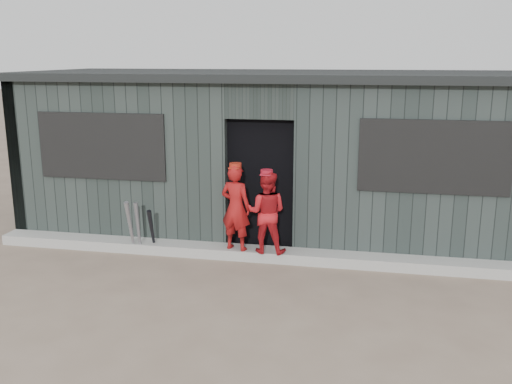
% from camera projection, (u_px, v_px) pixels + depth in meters
% --- Properties ---
extents(ground, '(80.00, 80.00, 0.00)m').
position_uv_depth(ground, '(225.00, 312.00, 6.55)').
color(ground, '#705C4D').
rests_on(ground, ground).
extents(curb, '(8.00, 0.36, 0.15)m').
position_uv_depth(curb, '(256.00, 254.00, 8.27)').
color(curb, gray).
rests_on(curb, ground).
extents(bat_left, '(0.08, 0.31, 0.85)m').
position_uv_depth(bat_left, '(131.00, 228.00, 8.33)').
color(bat_left, gray).
rests_on(bat_left, ground).
extents(bat_mid, '(0.09, 0.16, 0.80)m').
position_uv_depth(bat_mid, '(138.00, 228.00, 8.39)').
color(bat_mid, gray).
rests_on(bat_mid, ground).
extents(bat_right, '(0.10, 0.31, 0.70)m').
position_uv_depth(bat_right, '(152.00, 231.00, 8.41)').
color(bat_right, black).
rests_on(bat_right, ground).
extents(player_red_left, '(0.51, 0.40, 1.24)m').
position_uv_depth(player_red_left, '(236.00, 208.00, 8.10)').
color(player_red_left, maroon).
rests_on(player_red_left, curb).
extents(player_red_right, '(0.58, 0.45, 1.17)m').
position_uv_depth(player_red_right, '(267.00, 212.00, 7.99)').
color(player_red_right, '#B5161C').
rests_on(player_red_right, curb).
extents(player_grey_back, '(0.73, 0.52, 1.38)m').
position_uv_depth(player_grey_back, '(297.00, 203.00, 8.66)').
color(player_grey_back, '#B6B6B6').
rests_on(player_grey_back, ground).
extents(dugout, '(8.30, 3.30, 2.62)m').
position_uv_depth(dugout, '(276.00, 152.00, 9.59)').
color(dugout, black).
rests_on(dugout, ground).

